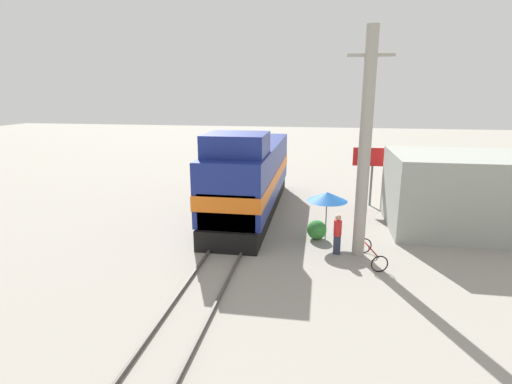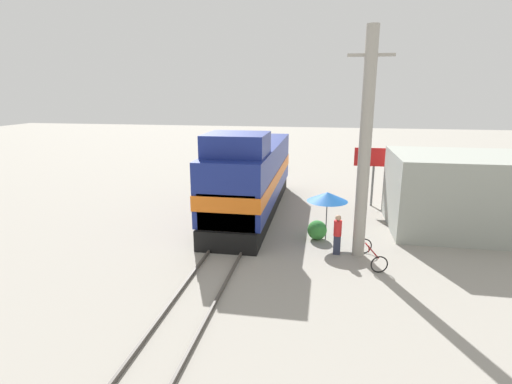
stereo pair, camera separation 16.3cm
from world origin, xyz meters
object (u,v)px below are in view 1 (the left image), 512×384
object	(u,v)px
locomotive	(250,178)
bicycle	(371,254)
utility_pole	(365,146)
person_bystander	(337,233)
vendor_umbrella	(327,197)
billboard_sign	(373,161)

from	to	relation	value
locomotive	bicycle	xyz separation A→B (m)	(6.16, -5.84, -1.75)
locomotive	bicycle	size ratio (longest dim) A/B	6.28
utility_pole	person_bystander	xyz separation A→B (m)	(-0.91, -0.07, -3.74)
vendor_umbrella	bicycle	distance (m)	3.44
locomotive	utility_pole	bearing A→B (deg)	-41.95
person_bystander	utility_pole	bearing A→B (deg)	4.40
locomotive	utility_pole	xyz separation A→B (m)	(5.69, -5.11, 2.60)
vendor_umbrella	person_bystander	distance (m)	2.05
vendor_umbrella	billboard_sign	bearing A→B (deg)	66.94
utility_pole	billboard_sign	world-z (taller)	utility_pole
billboard_sign	bicycle	distance (m)	9.09
locomotive	billboard_sign	world-z (taller)	locomotive
utility_pole	person_bystander	distance (m)	3.85
locomotive	vendor_umbrella	size ratio (longest dim) A/B	5.46
person_bystander	bicycle	size ratio (longest dim) A/B	0.87
utility_pole	billboard_sign	size ratio (longest dim) A/B	2.61
vendor_umbrella	person_bystander	world-z (taller)	vendor_umbrella
locomotive	billboard_sign	bearing A→B (deg)	22.26
utility_pole	bicycle	world-z (taller)	utility_pole
utility_pole	locomotive	bearing A→B (deg)	138.05
billboard_sign	bicycle	world-z (taller)	billboard_sign
utility_pole	bicycle	xyz separation A→B (m)	(0.47, -0.72, -4.36)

